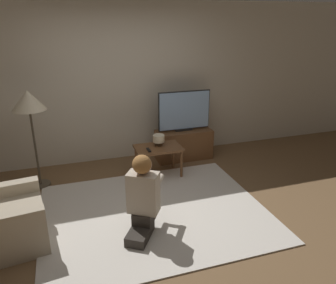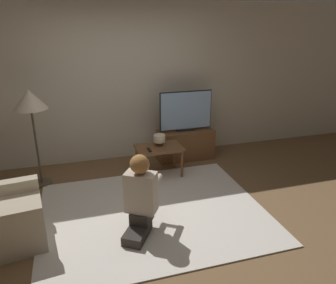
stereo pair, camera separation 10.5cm
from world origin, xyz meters
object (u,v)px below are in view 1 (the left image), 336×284
object	(u,v)px
armchair	(0,222)
table_lamp	(159,139)
person_kneeling	(143,194)
coffee_table	(158,151)
floor_lamp	(29,105)
tv	(184,111)

from	to	relation	value
armchair	table_lamp	bearing A→B (deg)	-68.51
person_kneeling	table_lamp	xyz separation A→B (m)	(0.60, 1.41, 0.08)
coffee_table	armchair	bearing A→B (deg)	-152.24
floor_lamp	armchair	distance (m)	1.65
tv	person_kneeling	bearing A→B (deg)	-122.43
tv	coffee_table	distance (m)	0.92
tv	armchair	distance (m)	3.19
coffee_table	floor_lamp	bearing A→B (deg)	173.04
person_kneeling	table_lamp	size ratio (longest dim) A/B	5.24
person_kneeling	tv	bearing A→B (deg)	-89.95
coffee_table	armchair	distance (m)	2.35
tv	armchair	size ratio (longest dim) A/B	0.98
coffee_table	armchair	size ratio (longest dim) A/B	0.76
armchair	coffee_table	bearing A→B (deg)	-69.54
coffee_table	person_kneeling	bearing A→B (deg)	-113.04
tv	floor_lamp	distance (m)	2.41
tv	table_lamp	distance (m)	0.79
tv	armchair	xyz separation A→B (m)	(-2.69, -1.61, -0.58)
coffee_table	table_lamp	world-z (taller)	table_lamp
tv	floor_lamp	bearing A→B (deg)	-172.72
tv	coffee_table	world-z (taller)	tv
coffee_table	person_kneeling	world-z (taller)	person_kneeling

